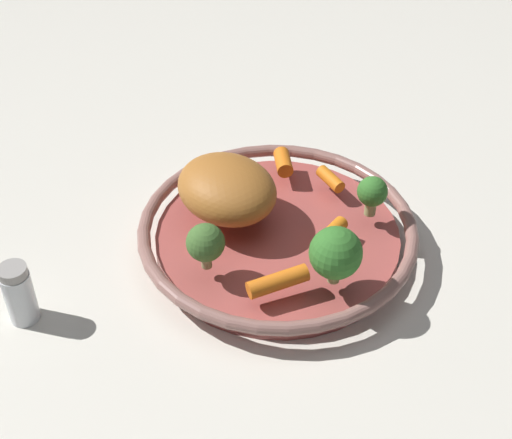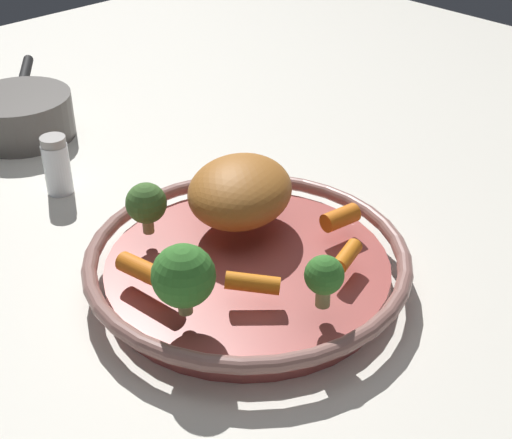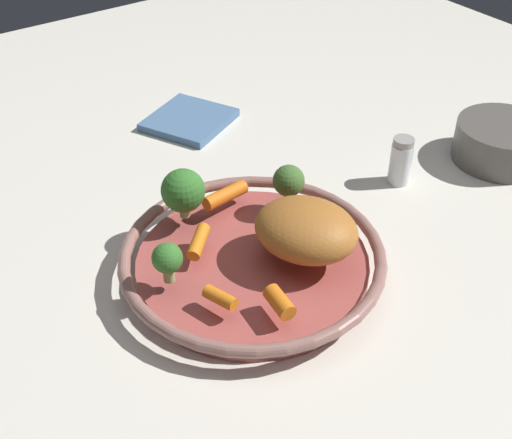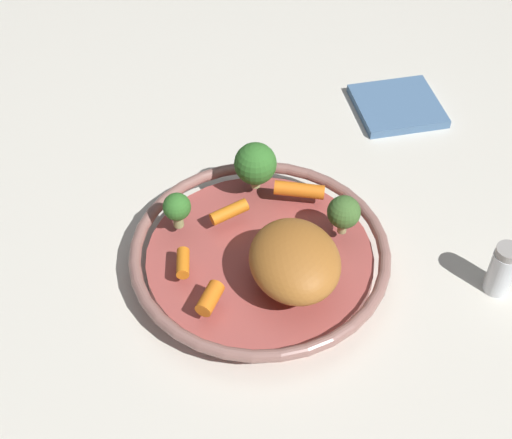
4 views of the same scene
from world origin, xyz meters
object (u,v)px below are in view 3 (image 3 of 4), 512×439
object	(u,v)px
salt_shaker	(401,161)
saucepan	(503,142)
baby_carrot_left	(199,242)
baby_carrot_center	(220,298)
serving_bowl	(252,261)
broccoli_floret_edge	(167,259)
roast_chicken_piece	(306,230)
baby_carrot_back	(280,302)
broccoli_floret_large	(289,181)
dish_towel	(189,120)
baby_carrot_right	(225,195)
broccoli_floret_small	(183,191)

from	to	relation	value
salt_shaker	saucepan	world-z (taller)	salt_shaker
baby_carrot_left	baby_carrot_center	size ratio (longest dim) A/B	1.26
serving_bowl	broccoli_floret_edge	size ratio (longest dim) A/B	6.41
roast_chicken_piece	saucepan	world-z (taller)	roast_chicken_piece
baby_carrot_center	saucepan	xyz separation A→B (m)	(-0.57, -0.05, -0.02)
baby_carrot_back	baby_carrot_center	bearing A→B (deg)	-43.38
baby_carrot_left	broccoli_floret_large	world-z (taller)	broccoli_floret_large
baby_carrot_back	dish_towel	xyz separation A→B (m)	(-0.17, -0.49, -0.05)
broccoli_floret_edge	broccoli_floret_large	distance (m)	0.22
broccoli_floret_large	dish_towel	world-z (taller)	broccoli_floret_large
serving_bowl	baby_carrot_right	size ratio (longest dim) A/B	4.95
baby_carrot_center	baby_carrot_right	bearing A→B (deg)	-125.01
saucepan	baby_carrot_center	bearing A→B (deg)	5.07
serving_bowl	broccoli_floret_large	distance (m)	0.12
roast_chicken_piece	baby_carrot_right	world-z (taller)	roast_chicken_piece
broccoli_floret_edge	baby_carrot_right	bearing A→B (deg)	-146.32
broccoli_floret_small	baby_carrot_left	bearing A→B (deg)	74.08
salt_shaker	broccoli_floret_small	bearing A→B (deg)	-11.19
salt_shaker	baby_carrot_left	bearing A→B (deg)	-0.08
baby_carrot_left	broccoli_floret_large	size ratio (longest dim) A/B	0.90
roast_chicken_piece	baby_carrot_center	size ratio (longest dim) A/B	3.17
baby_carrot_center	broccoli_floret_large	world-z (taller)	broccoli_floret_large
salt_shaker	roast_chicken_piece	bearing A→B (deg)	17.93
baby_carrot_center	saucepan	world-z (taller)	saucepan
baby_carrot_right	baby_carrot_center	bearing A→B (deg)	54.99
roast_chicken_piece	dish_towel	size ratio (longest dim) A/B	0.98
broccoli_floret_large	saucepan	bearing A→B (deg)	171.28
roast_chicken_piece	salt_shaker	distance (m)	0.27
baby_carrot_center	broccoli_floret_small	distance (m)	0.18
baby_carrot_center	roast_chicken_piece	bearing A→B (deg)	-172.70
baby_carrot_right	broccoli_floret_small	world-z (taller)	broccoli_floret_small
serving_bowl	dish_towel	xyz separation A→B (m)	(-0.14, -0.39, -0.02)
serving_bowl	baby_carrot_back	xyz separation A→B (m)	(0.04, 0.10, 0.03)
salt_shaker	dish_towel	world-z (taller)	salt_shaker
baby_carrot_left	baby_carrot_right	size ratio (longest dim) A/B	0.76
baby_carrot_right	broccoli_floret_small	distance (m)	0.07
baby_carrot_center	broccoli_floret_edge	xyz separation A→B (m)	(0.03, -0.07, 0.02)
broccoli_floret_edge	salt_shaker	size ratio (longest dim) A/B	0.69
baby_carrot_center	broccoli_floret_edge	bearing A→B (deg)	-67.12
baby_carrot_left	saucepan	xyz separation A→B (m)	(-0.54, 0.05, -0.02)
roast_chicken_piece	dish_towel	xyz separation A→B (m)	(-0.08, -0.43, -0.07)
serving_bowl	saucepan	distance (m)	0.49
roast_chicken_piece	saucepan	distance (m)	0.44
broccoli_floret_small	broccoli_floret_large	bearing A→B (deg)	156.98
serving_bowl	baby_carrot_back	distance (m)	0.11
baby_carrot_right	broccoli_floret_edge	size ratio (longest dim) A/B	1.29
roast_chicken_piece	baby_carrot_right	bearing A→B (deg)	-80.40
baby_carrot_back	broccoli_floret_edge	size ratio (longest dim) A/B	0.79
saucepan	broccoli_floret_small	bearing A→B (deg)	-12.52
baby_carrot_left	saucepan	world-z (taller)	same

